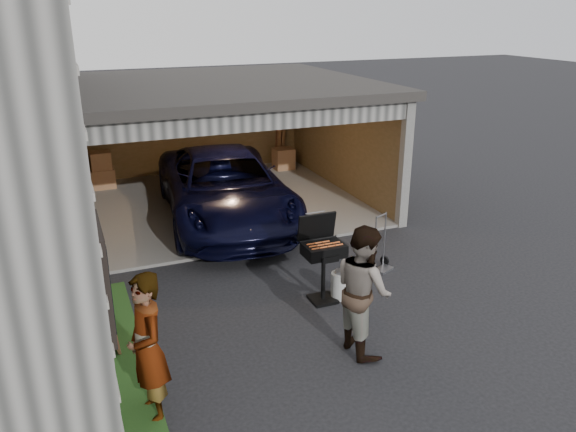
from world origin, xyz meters
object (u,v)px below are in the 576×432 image
hand_truck (381,259)px  man (363,289)px  propane_tank (340,285)px  plywood_panel (108,318)px  minivan (225,190)px  woman (147,349)px  bbq_grill (323,252)px

hand_truck → man: bearing=-151.1°
propane_tank → plywood_panel: bearing=179.7°
minivan → plywood_panel: (-2.86, -3.99, -0.32)m
woman → man: size_ratio=1.00×
woman → hand_truck: bearing=108.7°
propane_tank → hand_truck: size_ratio=0.42×
man → propane_tank: size_ratio=4.08×
bbq_grill → plywood_panel: 3.33m
man → hand_truck: bearing=-37.9°
propane_tank → hand_truck: hand_truck is taller
man → bbq_grill: (0.10, 1.44, -0.07)m
bbq_grill → plywood_panel: bearing=-179.3°
minivan → woman: woman is taller
man → hand_truck: 2.69m
plywood_panel → man: bearing=-23.7°
woman → minivan: bearing=146.6°
man → bbq_grill: bearing=-4.5°
propane_tank → plywood_panel: size_ratio=0.51×
propane_tank → hand_truck: (1.17, 0.67, -0.02)m
propane_tank → plywood_panel: (-3.60, 0.02, 0.21)m
propane_tank → plywood_panel: plywood_panel is taller
minivan → woman: bearing=-108.2°
woman → man: 2.92m
hand_truck → minivan: bearing=96.0°
woman → plywood_panel: bearing=-179.2°
man → bbq_grill: size_ratio=1.29×
woman → man: (2.90, 0.30, 0.00)m
bbq_grill → propane_tank: 0.69m
propane_tank → plywood_panel: 3.60m
man → hand_truck: size_ratio=1.73×
woman → plywood_panel: 1.80m
man → plywood_panel: man is taller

